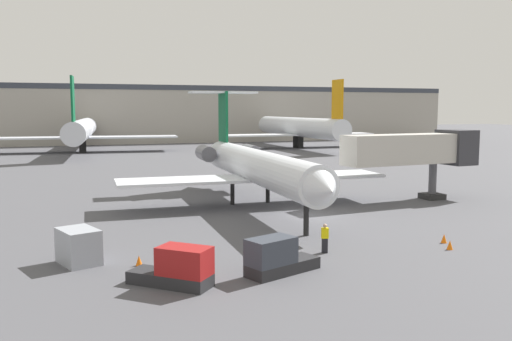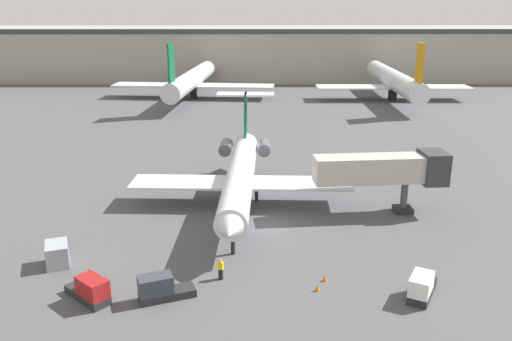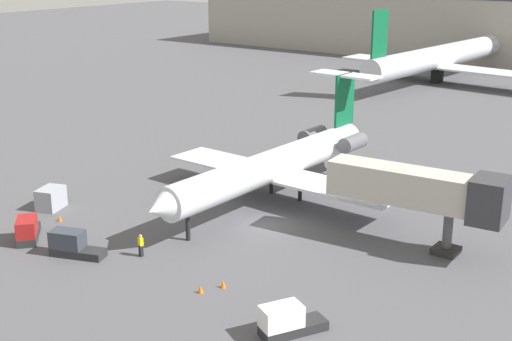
{
  "view_description": "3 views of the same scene",
  "coord_description": "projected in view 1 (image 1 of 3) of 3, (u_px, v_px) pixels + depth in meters",
  "views": [
    {
      "loc": [
        -17.35,
        -37.59,
        8.19
      ],
      "look_at": [
        -3.19,
        2.63,
        3.35
      ],
      "focal_mm": 38.19,
      "sensor_mm": 36.0,
      "label": 1
    },
    {
      "loc": [
        -1.05,
        -46.66,
        20.37
      ],
      "look_at": [
        -0.76,
        6.39,
        3.47
      ],
      "focal_mm": 37.3,
      "sensor_mm": 36.0,
      "label": 2
    },
    {
      "loc": [
        30.66,
        -42.55,
        21.09
      ],
      "look_at": [
        -4.64,
        5.33,
        2.4
      ],
      "focal_mm": 48.69,
      "sensor_mm": 36.0,
      "label": 3
    }
  ],
  "objects": [
    {
      "name": "parked_airliner_west_mid",
      "position": [
        299.0,
        127.0,
        114.21
      ],
      "size": [
        32.88,
        39.12,
        13.38
      ],
      "color": "silver",
      "rests_on": "ground_plane"
    },
    {
      "name": "baggage_tug_lead",
      "position": [
        276.0,
        258.0,
        26.97
      ],
      "size": [
        4.24,
        2.73,
        1.9
      ],
      "color": "#262628",
      "rests_on": "ground_plane"
    },
    {
      "name": "traffic_cone_far",
      "position": [
        444.0,
        238.0,
        33.38
      ],
      "size": [
        0.36,
        0.36,
        0.55
      ],
      "color": "orange",
      "rests_on": "ground_plane"
    },
    {
      "name": "baggage_tug_spare",
      "position": [
        178.0,
        269.0,
        25.14
      ],
      "size": [
        3.9,
        3.73,
        1.9
      ],
      "color": "#262628",
      "rests_on": "ground_plane"
    },
    {
      "name": "traffic_cone_near",
      "position": [
        139.0,
        261.0,
        28.52
      ],
      "size": [
        0.36,
        0.36,
        0.55
      ],
      "color": "orange",
      "rests_on": "ground_plane"
    },
    {
      "name": "regional_jet",
      "position": [
        254.0,
        165.0,
        45.88
      ],
      "size": [
        22.92,
        29.46,
        9.95
      ],
      "color": "silver",
      "rests_on": "ground_plane"
    },
    {
      "name": "cargo_container_uld",
      "position": [
        78.0,
        246.0,
        28.86
      ],
      "size": [
        2.42,
        2.87,
        1.87
      ],
      "color": "#999EA8",
      "rests_on": "ground_plane"
    },
    {
      "name": "jet_bridge",
      "position": [
        419.0,
        150.0,
        48.49
      ],
      "size": [
        13.31,
        4.03,
        6.27
      ],
      "color": "#B7B2A8",
      "rests_on": "ground_plane"
    },
    {
      "name": "parked_airliner_west_end",
      "position": [
        82.0,
        130.0,
        102.41
      ],
      "size": [
        35.8,
        42.31,
        13.22
      ],
      "color": "silver",
      "rests_on": "ground_plane"
    },
    {
      "name": "ground_plane",
      "position": [
        306.0,
        216.0,
        41.88
      ],
      "size": [
        400.0,
        400.0,
        0.1
      ],
      "primitive_type": "cube",
      "color": "#4C4C51"
    },
    {
      "name": "traffic_cone_mid",
      "position": [
        450.0,
        245.0,
        31.8
      ],
      "size": [
        0.36,
        0.36,
        0.55
      ],
      "color": "orange",
      "rests_on": "ground_plane"
    },
    {
      "name": "ground_crew_marshaller",
      "position": [
        325.0,
        238.0,
        31.01
      ],
      "size": [
        0.46,
        0.36,
        1.69
      ],
      "color": "black",
      "rests_on": "ground_plane"
    },
    {
      "name": "terminal_building",
      "position": [
        137.0,
        114.0,
        136.57
      ],
      "size": [
        164.09,
        22.76,
        13.78
      ],
      "color": "#9E998E",
      "rests_on": "ground_plane"
    }
  ]
}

